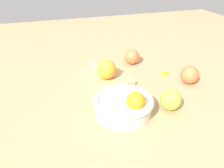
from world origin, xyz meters
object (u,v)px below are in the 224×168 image
Objects in this scene: orange_on_board at (106,69)px; apple_front_left at (190,75)px; knife at (106,68)px; apple_front_left_2 at (171,100)px; cutting_board at (107,77)px; bowl at (124,105)px; apple_front_right at (132,57)px.

orange_on_board reaches higher than apple_front_left.
apple_front_left_2 is (-0.32, -0.13, 0.01)m from knife.
knife is at bearing 58.05° from apple_front_left.
cutting_board is 0.33m from apple_front_left.
cutting_board is at bearing 169.31° from knife.
cutting_board is at bearing 27.01° from apple_front_left_2.
apple_front_left_2 is (-0.02, -0.16, 0.00)m from bowl.
knife is (0.05, -0.01, 0.01)m from cutting_board.
orange_on_board reaches higher than apple_front_right.
orange_on_board is at bearing 130.88° from apple_front_right.
apple_front_left reaches higher than apple_front_left_2.
apple_front_right is at bearing 30.06° from apple_front_left.
apple_front_left is 1.03× the size of apple_front_right.
orange_on_board is (0.22, -0.01, 0.03)m from bowl.
bowl is 0.22m from orange_on_board.
orange_on_board is at bearing -1.98° from bowl.
apple_front_right is (0.07, -0.15, 0.01)m from knife.
knife is at bearing -10.69° from cutting_board.
apple_front_left_2 is (-0.27, -0.14, 0.02)m from cutting_board.
orange_on_board is 0.33m from apple_front_left.
bowl is at bearing 81.65° from apple_front_left_2.
apple_front_right is (0.39, -0.02, 0.00)m from apple_front_left_2.
apple_front_right reaches higher than knife.
apple_front_left_2 is at bearing -98.35° from bowl.
cutting_board is (0.25, -0.02, -0.02)m from bowl.
knife is 2.06× the size of apple_front_right.
apple_front_left_2 is at bearing 176.72° from apple_front_right.
apple_front_right is at bearing -25.90° from bowl.
orange_on_board is 1.08× the size of apple_front_left.
apple_front_left_2 reaches higher than knife.
apple_front_left_2 is at bearing 129.89° from apple_front_left.
orange_on_board is 0.28m from apple_front_left_2.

